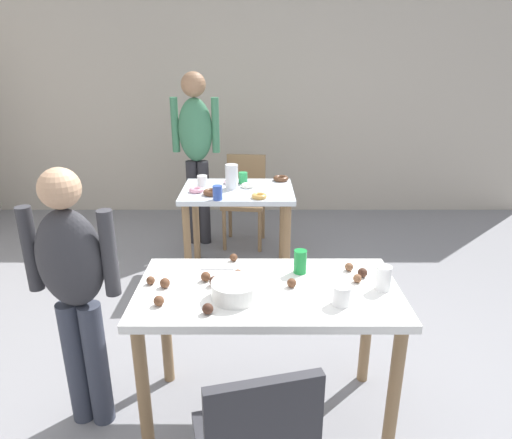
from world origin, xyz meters
The scene contains 35 objects.
ground_plane centered at (0.00, 0.00, 0.00)m, with size 6.40×6.40×0.00m, color gray.
wall_back centered at (0.00, 3.20, 1.30)m, with size 6.40×0.10×2.60m, color #BCB2A3.
dining_table_near centered at (0.02, -0.19, 0.64)m, with size 1.25×0.65×0.75m.
dining_table_far centered at (-0.19, 1.49, 0.62)m, with size 0.91×0.66×0.75m.
chair_far_table centered at (-0.14, 2.17, 0.50)m, with size 0.44×0.44×0.87m.
person_girl_near centered at (-0.88, -0.22, 0.79)m, with size 0.46×0.24×1.34m.
person_adult_far centered at (-0.60, 2.14, 1.00)m, with size 0.45×0.23×1.65m.
mixing_bowl centered at (-0.13, -0.28, 0.79)m, with size 0.22×0.22×0.08m, color white.
soda_can centered at (0.19, -0.03, 0.81)m, with size 0.07×0.07×0.12m, color #198438.
fork_near centered at (-0.24, 0.01, 0.75)m, with size 0.17×0.02×0.01m, color silver.
cup_near_0 centered at (0.56, -0.20, 0.81)m, with size 0.07×0.07×0.12m, color white.
cup_near_1 centered at (0.34, -0.34, 0.80)m, with size 0.08×0.08×0.09m, color white.
cake_ball_0 centered at (-0.06, -0.16, 0.77)m, with size 0.04×0.04×0.04m, color brown.
cake_ball_1 centered at (-0.16, 0.11, 0.77)m, with size 0.04×0.04×0.04m, color brown.
cake_ball_2 centered at (-0.47, -0.19, 0.77)m, with size 0.05×0.05×0.05m, color brown.
cake_ball_3 centered at (-0.24, -0.17, 0.78)m, with size 0.05×0.05×0.05m, color #3D2319.
cake_ball_4 centered at (0.44, -0.01, 0.77)m, with size 0.04×0.04×0.04m, color brown.
cake_ball_5 centered at (-0.28, -0.12, 0.77)m, with size 0.05×0.05×0.05m, color brown.
cake_ball_6 centered at (0.46, -0.13, 0.77)m, with size 0.04×0.04×0.04m, color brown.
cake_ball_7 centered at (0.13, -0.18, 0.77)m, with size 0.05×0.05×0.05m, color brown.
cake_ball_8 centered at (-0.13, -0.08, 0.77)m, with size 0.04×0.04×0.04m, color brown.
cake_ball_9 centered at (-0.24, -0.42, 0.77)m, with size 0.05×0.05×0.05m, color #3D2319.
cake_ball_10 centered at (0.49, -0.08, 0.77)m, with size 0.05×0.05×0.05m, color #3D2319.
cake_ball_11 centered at (-0.55, -0.15, 0.77)m, with size 0.04×0.04×0.04m, color brown.
cake_ball_12 centered at (-0.47, -0.35, 0.77)m, with size 0.05×0.05×0.05m, color brown.
pitcher_far centered at (-0.24, 1.50, 0.85)m, with size 0.11×0.11×0.20m, color white.
cup_far_0 centered at (-0.49, 1.57, 0.80)m, with size 0.08×0.08×0.09m, color white.
cup_far_1 centered at (-0.33, 1.20, 0.81)m, with size 0.07×0.07×0.11m, color #3351B2.
cup_far_2 centered at (-0.15, 1.66, 0.80)m, with size 0.08×0.08×0.10m, color green.
donut_far_0 centered at (0.18, 1.75, 0.77)m, with size 0.13×0.13×0.04m, color brown.
donut_far_1 centered at (-0.11, 1.53, 0.77)m, with size 0.11×0.11×0.03m, color white.
donut_far_2 centered at (-0.39, 1.32, 0.77)m, with size 0.14×0.14×0.04m, color brown.
donut_far_3 centered at (-0.25, 1.66, 0.77)m, with size 0.12×0.12×0.04m, color pink.
donut_far_4 centered at (-0.01, 1.24, 0.77)m, with size 0.12×0.12×0.03m, color gold.
donut_far_5 centered at (-0.52, 1.40, 0.77)m, with size 0.12×0.12×0.03m, color pink.
Camera 1 is at (-0.04, -2.10, 1.80)m, focal length 31.83 mm.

